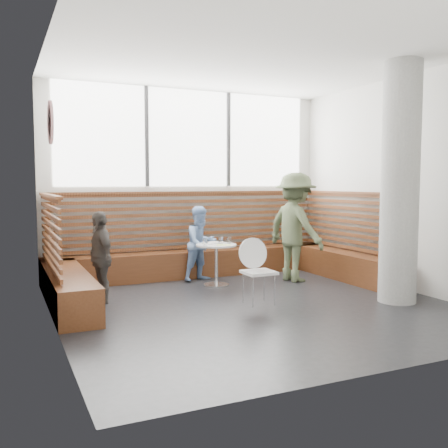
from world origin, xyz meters
name	(u,v)px	position (x,y,z in m)	size (l,w,h in m)	color
room	(256,183)	(0.00, 0.00, 1.60)	(5.00, 5.00, 3.20)	silver
booth	(204,257)	(0.00, 1.77, 0.41)	(5.00, 2.50, 1.44)	#4A2612
concrete_column	(400,183)	(1.85, -0.60, 1.60)	(0.50, 0.50, 3.20)	gray
wall_art	(50,122)	(-2.46, 0.40, 2.30)	(0.50, 0.50, 0.03)	white
cafe_table	(216,256)	(0.04, 1.38, 0.47)	(0.63, 0.63, 0.65)	silver
cafe_chair	(256,265)	(0.08, 0.12, 0.51)	(0.42, 0.41, 0.87)	white
adult_man	(295,227)	(1.37, 1.21, 0.89)	(1.15, 0.66, 1.77)	#4F5B3D
child_back	(201,244)	(-0.03, 1.86, 0.61)	(0.60, 0.46, 1.23)	#7698CE
child_left	(100,257)	(-1.82, 1.02, 0.62)	(0.72, 0.30, 1.23)	#484542
plate_near	(208,243)	(-0.05, 1.49, 0.66)	(0.19, 0.19, 0.01)	white
plate_far	(215,242)	(0.10, 1.56, 0.66)	(0.22, 0.22, 0.02)	white
glass_left	(205,242)	(-0.19, 1.28, 0.71)	(0.07, 0.07, 0.11)	white
glass_mid	(221,240)	(0.12, 1.38, 0.71)	(0.07, 0.07, 0.12)	white
glass_right	(229,240)	(0.28, 1.42, 0.71)	(0.07, 0.07, 0.11)	white
menu_card	(224,245)	(0.11, 1.25, 0.65)	(0.22, 0.15, 0.00)	#A5C64C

